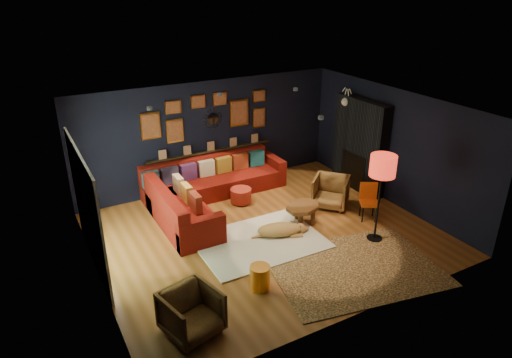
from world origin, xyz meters
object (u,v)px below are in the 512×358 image
sectional (202,192)px  floor_lamp (383,169)px  armchair_left (191,311)px  gold_stool (260,277)px  pouf (241,195)px  orange_chair (369,198)px  dog (279,227)px  coffee_table (303,209)px  armchair_right (331,190)px

sectional → floor_lamp: floor_lamp is taller
armchair_left → gold_stool: 1.44m
gold_stool → pouf: bearing=68.6°
orange_chair → dog: 2.09m
orange_chair → floor_lamp: (-0.47, -0.76, 1.04)m
coffee_table → armchair_right: armchair_right is taller
sectional → dog: size_ratio=2.84×
dog → orange_chair: bearing=13.1°
orange_chair → sectional: bearing=171.9°
armchair_left → dog: size_ratio=0.64×
armchair_right → pouf: bearing=-165.4°
coffee_table → gold_stool: coffee_table is taller
orange_chair → armchair_right: bearing=143.4°
sectional → gold_stool: sectional is taller
pouf → gold_stool: (-1.16, -2.96, 0.02)m
dog → coffee_table: bearing=35.5°
armchair_left → armchair_right: armchair_left is taller
floor_lamp → sectional: bearing=128.6°
sectional → armchair_right: 2.89m
sectional → pouf: bearing=-20.8°
coffee_table → pouf: coffee_table is taller
gold_stool → dog: 1.71m
pouf → coffee_table: bearing=-65.7°
armchair_right → floor_lamp: (-0.11, -1.59, 1.12)m
floor_lamp → armchair_right: bearing=86.1°
gold_stool → orange_chair: 3.39m
coffee_table → armchair_left: (-3.21, -1.88, 0.02)m
pouf → floor_lamp: (1.59, -2.70, 1.31)m
coffee_table → dog: size_ratio=0.80×
coffee_table → pouf: (-0.68, 1.51, -0.17)m
dog → pouf: bearing=109.6°
coffee_table → armchair_right: 1.09m
pouf → sectional: bearing=159.2°
coffee_table → armchair_left: bearing=-149.6°
armchair_right → floor_lamp: bearing=-46.0°
sectional → armchair_right: (2.51, -1.42, 0.06)m
sectional → coffee_table: (1.49, -1.82, 0.04)m
floor_lamp → dog: floor_lamp is taller
orange_chair → armchair_left: bearing=-132.6°
armchair_right → orange_chair: (0.36, -0.83, 0.08)m
coffee_table → armchair_right: (1.02, 0.39, 0.02)m
gold_stool → floor_lamp: bearing=5.4°
sectional → armchair_right: bearing=-29.5°
floor_lamp → coffee_table: bearing=127.3°
coffee_table → dog: coffee_table is taller
armchair_left → dog: (2.52, 1.68, -0.18)m
sectional → dog: bearing=-68.1°
armchair_right → floor_lamp: 1.95m
sectional → armchair_left: (-1.71, -3.69, 0.06)m
armchair_left → armchair_right: bearing=14.4°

